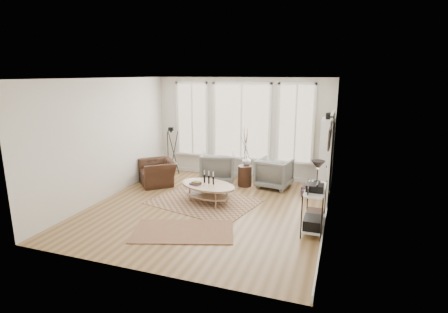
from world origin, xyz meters
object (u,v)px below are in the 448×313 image
at_px(coffee_table, 208,188).
at_px(side_table, 245,159).
at_px(accent_chair, 158,172).
at_px(low_shelf, 314,204).
at_px(armchair_left, 218,167).
at_px(bookcase, 326,155).
at_px(armchair_right, 274,173).

distance_m(coffee_table, side_table, 1.63).
height_order(coffee_table, accent_chair, accent_chair).
relative_size(low_shelf, coffee_table, 0.82).
bearing_deg(armchair_left, coffee_table, 85.77).
bearing_deg(bookcase, low_shelf, -91.28).
distance_m(bookcase, low_shelf, 2.56).
height_order(low_shelf, accent_chair, low_shelf).
xyz_separation_m(bookcase, side_table, (-2.08, -0.34, -0.20)).
height_order(armchair_left, side_table, side_table).
xyz_separation_m(bookcase, armchair_left, (-2.91, -0.23, -0.53)).
bearing_deg(accent_chair, bookcase, 60.12).
bearing_deg(armchair_right, side_table, 20.46).
distance_m(low_shelf, armchair_left, 3.66).
height_order(side_table, accent_chair, side_table).
relative_size(coffee_table, armchair_right, 1.83).
height_order(bookcase, armchair_left, bookcase).
bearing_deg(coffee_table, armchair_right, 52.39).
height_order(bookcase, armchair_right, bookcase).
xyz_separation_m(coffee_table, accent_chair, (-1.83, 0.86, -0.01)).
xyz_separation_m(coffee_table, armchair_left, (-0.33, 1.61, 0.08)).
distance_m(side_table, accent_chair, 2.44).
height_order(coffee_table, armchair_left, armchair_left).
relative_size(bookcase, side_table, 1.31).
bearing_deg(armchair_left, armchair_right, 165.57).
height_order(bookcase, low_shelf, bookcase).
bearing_deg(low_shelf, armchair_right, 118.10).
relative_size(side_table, accent_chair, 1.54).
bearing_deg(armchair_right, bookcase, -162.54).
xyz_separation_m(low_shelf, side_table, (-2.02, 2.18, 0.25)).
height_order(armchair_left, armchair_right, armchair_left).
relative_size(coffee_table, side_table, 1.01).
xyz_separation_m(armchair_right, side_table, (-0.78, -0.16, 0.36)).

